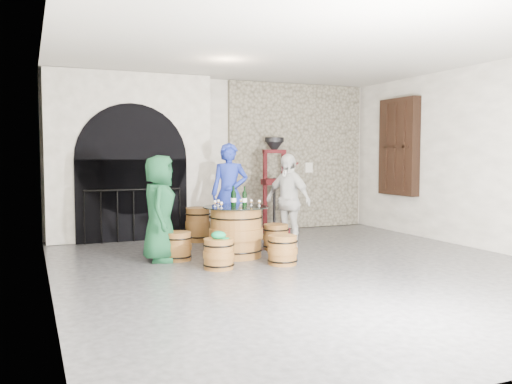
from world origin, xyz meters
name	(u,v)px	position (x,y,z in m)	size (l,w,h in m)	color
ground	(310,268)	(0.00, 0.00, 0.00)	(8.00, 8.00, 0.00)	#2C2C2E
wall_back	(219,156)	(0.00, 4.00, 1.60)	(8.00, 8.00, 0.00)	white
wall_left	(48,158)	(-3.50, 0.00, 1.60)	(8.00, 8.00, 0.00)	white
wall_right	(494,157)	(3.50, 0.00, 1.60)	(8.00, 8.00, 0.00)	white
ceiling	(311,43)	(0.00, 0.00, 3.20)	(8.00, 8.00, 0.00)	beige
stone_facing_panel	(296,156)	(1.80, 3.94, 1.60)	(3.20, 0.12, 3.18)	gray
arched_opening	(130,158)	(-1.90, 3.74, 1.58)	(3.10, 0.60, 3.19)	white
shuttered_window	(398,147)	(3.38, 2.40, 1.80)	(0.23, 1.10, 2.00)	black
barrel_table	(236,232)	(-0.67, 1.24, 0.40)	(1.06, 1.06, 0.81)	brown
barrel_stool_left	(177,246)	(-1.61, 1.34, 0.22)	(0.46, 0.46, 0.44)	brown
barrel_stool_far	(231,235)	(-0.42, 2.15, 0.22)	(0.46, 0.46, 0.44)	brown
barrel_stool_right	(276,237)	(0.21, 1.60, 0.22)	(0.46, 0.46, 0.44)	brown
barrel_stool_near_right	(283,250)	(-0.24, 0.40, 0.22)	(0.46, 0.46, 0.44)	brown
barrel_stool_near_left	(219,254)	(-1.22, 0.48, 0.22)	(0.46, 0.46, 0.44)	brown
green_cap	(219,235)	(-1.22, 0.48, 0.49)	(0.25, 0.21, 0.12)	#0B8348
person_green	(160,208)	(-1.87, 1.37, 0.82)	(0.80, 0.52, 1.63)	#124124
person_blue	(229,194)	(-0.34, 2.45, 0.93)	(0.68, 0.44, 1.85)	#1C2D9B
person_white	(288,201)	(0.49, 1.71, 0.83)	(0.97, 0.40, 1.66)	silver
wine_bottle_left	(234,198)	(-0.69, 1.26, 0.94)	(0.08, 0.08, 0.32)	black
wine_bottle_center	(245,198)	(-0.54, 1.19, 0.94)	(0.08, 0.08, 0.32)	black
wine_bottle_right	(233,198)	(-0.68, 1.34, 0.94)	(0.08, 0.08, 0.32)	black
tasting_glass_a	(221,205)	(-0.97, 1.09, 0.86)	(0.05, 0.05, 0.10)	#A3651F
tasting_glass_b	(251,202)	(-0.38, 1.29, 0.86)	(0.05, 0.05, 0.10)	#A3651F
tasting_glass_c	(218,203)	(-0.88, 1.48, 0.86)	(0.05, 0.05, 0.10)	#A3651F
tasting_glass_d	(241,202)	(-0.49, 1.47, 0.86)	(0.05, 0.05, 0.10)	#A3651F
tasting_glass_e	(259,203)	(-0.30, 1.15, 0.86)	(0.05, 0.05, 0.10)	#A3651F
tasting_glass_f	(215,203)	(-0.98, 1.37, 0.86)	(0.05, 0.05, 0.10)	#A3651F
side_barrel	(198,225)	(-0.78, 2.97, 0.32)	(0.48, 0.48, 0.64)	brown
corking_press	(274,177)	(1.04, 3.48, 1.16)	(0.82, 0.46, 1.99)	#500D13
control_box	(308,168)	(2.05, 3.86, 1.35)	(0.18, 0.10, 0.22)	silver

